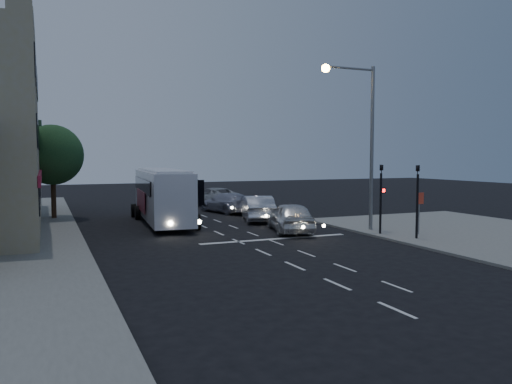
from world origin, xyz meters
name	(u,v)px	position (x,y,z in m)	size (l,w,h in m)	color
ground	(254,248)	(0.00, 0.00, 0.00)	(120.00, 120.00, 0.00)	black
road_markings	(252,236)	(1.29, 3.31, 0.00)	(8.00, 30.55, 0.01)	silver
tour_bus	(162,194)	(-1.92, 10.46, 1.84)	(3.21, 11.24, 3.40)	silver
car_suv	(291,217)	(3.80, 3.80, 0.84)	(1.98, 4.93, 1.68)	silver
car_sedan_a	(258,208)	(4.08, 9.04, 0.83)	(1.75, 5.01, 1.65)	silver
car_sedan_b	(227,203)	(3.83, 14.43, 0.76)	(2.13, 5.24, 1.52)	#9D9DAC
car_sedan_c	(213,197)	(4.40, 19.49, 0.79)	(2.63, 5.71, 1.59)	#A3A3A3
traffic_signal_main	(381,190)	(7.60, 0.78, 2.42)	(0.25, 0.35, 4.10)	black
traffic_signal_side	(417,192)	(8.30, -1.20, 2.42)	(0.18, 0.15, 4.10)	black
regulatory_sign	(420,206)	(9.30, -0.24, 1.60)	(0.45, 0.12, 2.20)	slate
streetlight	(362,128)	(7.34, 2.20, 5.73)	(3.32, 0.44, 9.00)	slate
street_tree	(52,152)	(-8.21, 15.02, 4.50)	(4.00, 4.00, 6.20)	black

